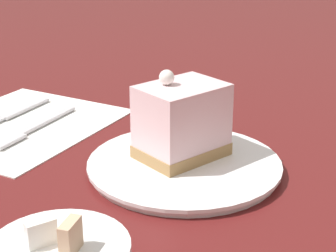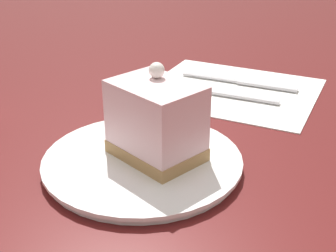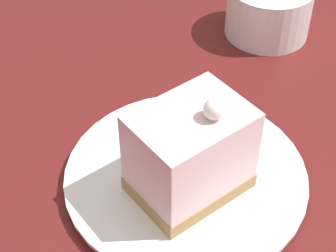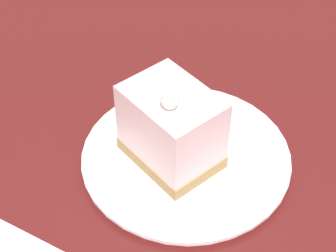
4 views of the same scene
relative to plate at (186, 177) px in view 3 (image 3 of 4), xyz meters
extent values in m
plane|color=#5B1919|center=(-0.02, 0.03, -0.01)|extent=(4.00, 4.00, 0.00)
cylinder|color=white|center=(0.00, 0.00, 0.00)|extent=(0.20, 0.20, 0.01)
cylinder|color=white|center=(0.00, 0.00, 0.00)|extent=(0.21, 0.21, 0.00)
cube|color=#AD8451|center=(0.01, -0.01, 0.01)|extent=(0.09, 0.11, 0.01)
cube|color=silver|center=(0.01, -0.01, 0.05)|extent=(0.09, 0.10, 0.07)
sphere|color=white|center=(0.02, 0.00, 0.09)|extent=(0.02, 0.02, 0.02)
cylinder|color=white|center=(-0.06, 0.24, 0.02)|extent=(0.10, 0.10, 0.06)
camera|label=1|loc=(-0.29, 0.47, 0.26)|focal=60.00mm
camera|label=2|loc=(-0.35, -0.24, 0.25)|focal=50.00mm
camera|label=3|loc=(0.18, -0.27, 0.37)|focal=60.00mm
camera|label=4|loc=(0.33, 0.20, 0.42)|focal=60.00mm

